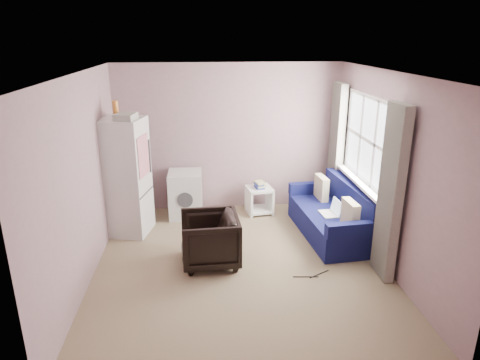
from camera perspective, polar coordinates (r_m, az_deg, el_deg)
The scene contains 8 objects.
room at distance 5.30m, azimuth 0.27°, elevation 0.52°, with size 3.84×4.24×2.54m.
armchair at distance 5.71m, azimuth -4.05°, elevation -7.61°, with size 0.74×0.69×0.76m, color black.
fridge at distance 6.63m, azimuth -14.98°, elevation 0.47°, with size 0.73×0.73×2.02m.
washing_machine at distance 7.20m, azimuth -7.26°, elevation -1.77°, with size 0.55×0.56×0.78m.
side_table at distance 7.33m, azimuth 2.59°, elevation -2.44°, with size 0.47×0.47×0.56m.
sofa at distance 6.68m, azimuth 12.40°, elevation -4.82°, with size 0.97×1.85×0.80m.
window_dressing at distance 6.39m, azimuth 15.59°, elevation 1.65°, with size 0.17×2.62×2.18m.
floor_cables at distance 5.66m, azimuth 9.65°, elevation -12.43°, with size 0.50×0.17×0.01m.
Camera 1 is at (-0.47, -5.00, 2.92)m, focal length 32.00 mm.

